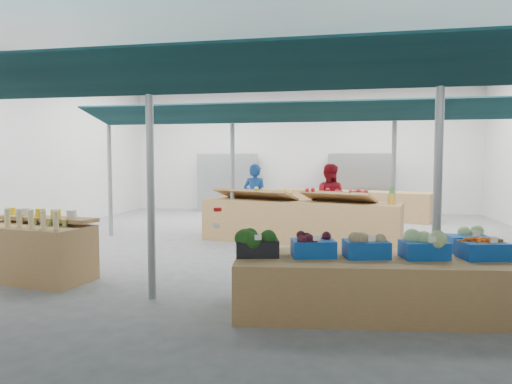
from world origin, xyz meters
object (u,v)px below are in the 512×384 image
veg_counter (382,285)px  vendor_right (329,200)px  fruit_counter (299,222)px  bottle_shelf (33,250)px  vendor_left (255,199)px

veg_counter → vendor_right: size_ratio=1.99×
veg_counter → fruit_counter: fruit_counter is taller
fruit_counter → bottle_shelf: bearing=-122.7°
bottle_shelf → veg_counter: (5.07, -0.64, -0.12)m
fruit_counter → veg_counter: bearing=-61.5°
vendor_left → vendor_right: (1.80, 0.00, 0.00)m
bottle_shelf → vendor_right: 6.55m
bottle_shelf → vendor_left: 5.54m
fruit_counter → vendor_left: (-1.20, 1.10, 0.40)m
fruit_counter → vendor_left: bearing=148.8°
veg_counter → bottle_shelf: bearing=166.1°
vendor_right → veg_counter: bearing=109.3°
bottle_shelf → veg_counter: bottle_shelf is taller
bottle_shelf → fruit_counter: bottle_shelf is taller
fruit_counter → vendor_right: 1.31m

